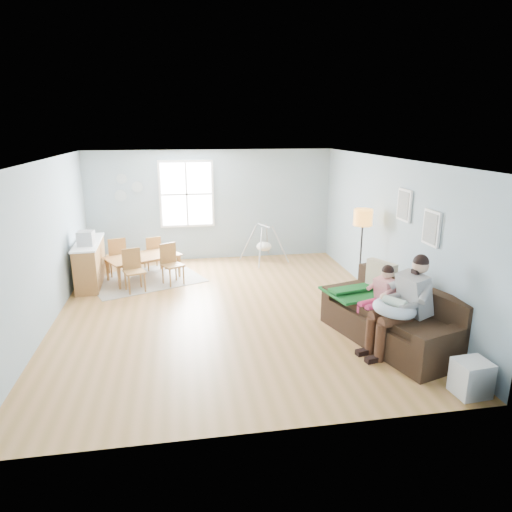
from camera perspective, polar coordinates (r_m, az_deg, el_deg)
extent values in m
cube|color=#A8783B|center=(8.41, -3.57, -7.03)|extent=(8.40, 9.40, 0.08)
cube|color=white|center=(7.75, -3.96, 14.15)|extent=(8.40, 9.40, 0.60)
cube|color=#88A7B2|center=(12.53, -5.97, 7.17)|extent=(8.40, 0.08, 3.90)
cube|color=#88A7B2|center=(3.66, 4.11, -15.00)|extent=(8.40, 0.08, 3.90)
cube|color=#88A7B2|center=(9.34, 22.59, 3.05)|extent=(0.08, 9.40, 3.90)
cube|color=white|center=(11.29, -8.67, 7.66)|extent=(1.32, 0.06, 1.62)
cube|color=white|center=(11.26, -8.67, 7.64)|extent=(1.20, 0.02, 1.50)
cube|color=white|center=(11.25, -8.67, 7.63)|extent=(1.20, 0.03, 0.04)
cube|color=white|center=(11.25, -8.67, 7.63)|extent=(0.04, 0.03, 1.50)
cube|color=white|center=(7.40, 21.09, 3.28)|extent=(0.04, 0.44, 0.54)
cube|color=slate|center=(7.38, 20.93, 3.28)|extent=(0.01, 0.36, 0.46)
cube|color=white|center=(8.13, 18.07, 6.06)|extent=(0.04, 0.44, 0.54)
cube|color=slate|center=(8.12, 17.91, 6.06)|extent=(0.01, 0.36, 0.46)
cylinder|color=#A4BCC5|center=(11.32, -16.46, 9.26)|extent=(0.24, 0.02, 0.24)
cylinder|color=#A4BCC5|center=(11.31, -14.61, 8.36)|extent=(0.26, 0.02, 0.26)
cylinder|color=#A4BCC5|center=(11.37, -16.56, 7.24)|extent=(0.28, 0.02, 0.28)
cube|color=black|center=(7.42, 16.31, -8.66)|extent=(1.60, 2.47, 0.46)
cube|color=black|center=(7.50, 18.73, -4.79)|extent=(0.87, 2.24, 0.47)
cube|color=black|center=(6.65, 22.56, -9.22)|extent=(1.00, 0.49, 0.17)
cube|color=black|center=(8.02, 11.53, -4.02)|extent=(1.00, 0.49, 0.17)
cube|color=#16632A|center=(7.80, 12.64, -4.34)|extent=(1.20, 1.06, 0.04)
cube|color=#BFAF92|center=(7.81, 15.36, -2.57)|extent=(0.36, 0.55, 0.54)
cube|color=gray|center=(7.02, 19.16, -4.53)|extent=(0.47, 0.54, 0.64)
sphere|color=tan|center=(6.93, 19.89, -1.10)|extent=(0.24, 0.24, 0.24)
sphere|color=black|center=(6.92, 19.93, -0.72)|extent=(0.23, 0.23, 0.23)
cylinder|color=#361E13|center=(6.81, 17.06, -7.71)|extent=(0.52, 0.27, 0.17)
cylinder|color=#361E13|center=(6.98, 15.86, -7.03)|extent=(0.52, 0.27, 0.17)
cylinder|color=#361E13|center=(6.80, 15.25, -10.41)|extent=(0.14, 0.14, 0.56)
cylinder|color=#361E13|center=(6.97, 14.09, -9.65)|extent=(0.14, 0.14, 0.56)
cube|color=black|center=(6.86, 14.51, -12.37)|extent=(0.27, 0.16, 0.08)
cube|color=black|center=(7.03, 13.37, -11.57)|extent=(0.27, 0.16, 0.08)
torus|color=silver|center=(6.85, 16.91, -6.30)|extent=(0.74, 0.73, 0.25)
cylinder|color=silver|center=(6.82, 16.97, -5.61)|extent=(0.31, 0.36, 0.15)
sphere|color=tan|center=(6.92, 15.71, -5.00)|extent=(0.12, 0.12, 0.12)
cube|color=silver|center=(7.41, 15.79, -4.15)|extent=(0.34, 0.37, 0.41)
sphere|color=tan|center=(7.34, 16.14, -2.03)|extent=(0.19, 0.19, 0.19)
sphere|color=black|center=(7.33, 16.16, -1.78)|extent=(0.19, 0.19, 0.19)
cylinder|color=#D23368|center=(7.24, 14.64, -6.09)|extent=(0.35, 0.22, 0.10)
cylinder|color=#D23368|center=(7.34, 13.77, -5.71)|extent=(0.35, 0.22, 0.10)
cylinder|color=#D23368|center=(7.20, 13.64, -7.75)|extent=(0.09, 0.09, 0.34)
cylinder|color=#D23368|center=(7.31, 12.78, -7.35)|extent=(0.09, 0.09, 0.34)
cylinder|color=black|center=(9.28, 12.63, -4.78)|extent=(0.30, 0.30, 0.03)
cylinder|color=black|center=(9.05, 12.92, -0.35)|extent=(0.03, 0.03, 1.52)
cylinder|color=#FF9D35|center=(8.86, 13.24, 4.73)|extent=(0.35, 0.35, 0.30)
cube|color=white|center=(6.43, 25.32, -13.61)|extent=(0.43, 0.39, 0.45)
cube|color=black|center=(6.33, 24.01, -13.95)|extent=(0.05, 0.31, 0.36)
cube|color=#9F9A91|center=(10.30, -13.70, -2.82)|extent=(2.76, 2.46, 0.01)
imported|color=brown|center=(10.23, -13.79, -1.44)|extent=(1.73, 1.44, 0.53)
cube|color=olive|center=(9.49, -14.96, -1.92)|extent=(0.50, 0.50, 0.04)
cube|color=olive|center=(9.58, -15.32, -0.31)|extent=(0.36, 0.16, 0.43)
cylinder|color=olive|center=(9.37, -15.56, -3.53)|extent=(0.04, 0.04, 0.42)
cylinder|color=olive|center=(9.44, -13.70, -3.25)|extent=(0.04, 0.04, 0.42)
cylinder|color=olive|center=(9.66, -16.01, -2.98)|extent=(0.04, 0.04, 0.42)
cylinder|color=olive|center=(9.73, -14.21, -2.71)|extent=(0.04, 0.04, 0.42)
cube|color=olive|center=(9.74, -10.37, -1.16)|extent=(0.53, 0.53, 0.04)
cube|color=olive|center=(9.82, -10.95, 0.38)|extent=(0.34, 0.22, 0.43)
cylinder|color=olive|center=(9.59, -10.67, -2.75)|extent=(0.04, 0.04, 0.42)
cylinder|color=olive|center=(9.74, -9.04, -2.38)|extent=(0.04, 0.04, 0.42)
cylinder|color=olive|center=(9.86, -11.57, -2.28)|extent=(0.04, 0.04, 0.42)
cylinder|color=olive|center=(10.00, -9.97, -1.94)|extent=(0.04, 0.04, 0.42)
cube|color=olive|center=(10.66, -17.02, -0.07)|extent=(0.50, 0.50, 0.04)
cube|color=olive|center=(10.43, -16.95, 0.94)|extent=(0.37, 0.15, 0.44)
cylinder|color=olive|center=(10.90, -16.24, -0.84)|extent=(0.04, 0.04, 0.43)
cylinder|color=olive|center=(10.85, -17.91, -1.05)|extent=(0.04, 0.04, 0.43)
cylinder|color=olive|center=(10.59, -15.92, -1.29)|extent=(0.04, 0.04, 0.43)
cylinder|color=olive|center=(10.54, -17.64, -1.51)|extent=(0.04, 0.04, 0.43)
cube|color=olive|center=(10.90, -12.87, 0.36)|extent=(0.47, 0.47, 0.03)
cube|color=olive|center=(10.69, -12.68, 1.28)|extent=(0.34, 0.15, 0.40)
cylinder|color=olive|center=(11.12, -12.30, -0.33)|extent=(0.04, 0.04, 0.39)
cylinder|color=olive|center=(11.05, -13.76, -0.53)|extent=(0.04, 0.04, 0.39)
cylinder|color=olive|center=(10.85, -11.83, -0.70)|extent=(0.04, 0.04, 0.39)
cylinder|color=olive|center=(10.77, -13.32, -0.92)|extent=(0.04, 0.04, 0.39)
cube|color=brown|center=(10.25, -20.02, -0.86)|extent=(0.52, 1.63, 0.89)
cube|color=white|center=(10.13, -20.26, 1.60)|extent=(0.55, 1.66, 0.04)
cube|color=#A2A2A7|center=(9.79, -20.49, 2.09)|extent=(0.33, 0.31, 0.29)
cube|color=black|center=(9.83, -21.30, 2.06)|extent=(0.04, 0.24, 0.20)
cylinder|color=#A2A2A7|center=(11.08, 1.02, 3.80)|extent=(0.23, 0.49, 0.04)
ellipsoid|color=silver|center=(11.20, 1.01, 1.21)|extent=(0.37, 0.37, 0.23)
cylinder|color=#A2A2A7|center=(11.14, 1.01, 2.50)|extent=(0.01, 0.01, 0.41)
cylinder|color=#A2A2A7|center=(10.80, 0.57, 1.05)|extent=(0.19, 0.43, 0.91)
cylinder|color=#A2A2A7|center=(11.11, 3.08, 1.45)|extent=(0.42, 0.21, 0.91)
cylinder|color=#A2A2A7|center=(11.27, -1.03, 1.68)|extent=(0.42, 0.21, 0.91)
cylinder|color=#A2A2A7|center=(11.57, 1.42, 2.06)|extent=(0.19, 0.43, 0.91)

